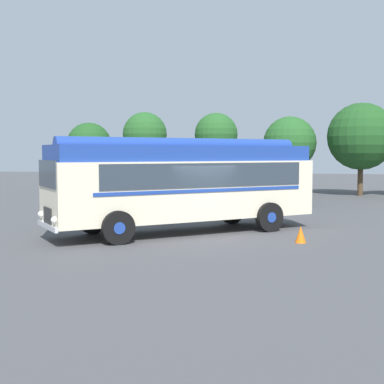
% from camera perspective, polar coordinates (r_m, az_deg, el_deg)
% --- Properties ---
extents(ground_plane, '(120.00, 120.00, 0.00)m').
position_cam_1_polar(ground_plane, '(19.22, 0.92, -4.62)').
color(ground_plane, '#474749').
extents(vintage_bus, '(9.39, 8.23, 3.49)m').
position_cam_1_polar(vintage_bus, '(19.63, -0.82, 1.13)').
color(vintage_bus, beige).
rests_on(vintage_bus, ground).
extents(car_near_left, '(2.28, 4.35, 1.66)m').
position_cam_1_polar(car_near_left, '(32.30, -0.33, 0.45)').
color(car_near_left, maroon).
rests_on(car_near_left, ground).
extents(car_mid_left, '(2.23, 4.33, 1.66)m').
position_cam_1_polar(car_mid_left, '(31.87, 3.84, 0.40)').
color(car_mid_left, silver).
rests_on(car_mid_left, ground).
extents(box_van, '(2.59, 5.87, 2.50)m').
position_cam_1_polar(box_van, '(31.35, 8.78, 1.24)').
color(box_van, navy).
rests_on(box_van, ground).
extents(tree_far_left, '(3.37, 3.37, 5.24)m').
position_cam_1_polar(tree_far_left, '(41.11, -10.91, 5.03)').
color(tree_far_left, '#4C3823').
rests_on(tree_far_left, ground).
extents(tree_left_of_centre, '(3.16, 3.16, 5.88)m').
position_cam_1_polar(tree_left_of_centre, '(38.64, -5.20, 6.20)').
color(tree_left_of_centre, '#4C3823').
rests_on(tree_left_of_centre, ground).
extents(tree_centre, '(3.14, 3.14, 5.86)m').
position_cam_1_polar(tree_centre, '(39.10, 2.55, 6.15)').
color(tree_centre, '#4C3823').
rests_on(tree_centre, ground).
extents(tree_right_of_centre, '(3.74, 3.74, 5.53)m').
position_cam_1_polar(tree_right_of_centre, '(38.65, 10.56, 5.10)').
color(tree_right_of_centre, '#4C3823').
rests_on(tree_right_of_centre, ground).
extents(tree_far_right, '(4.61, 4.61, 6.39)m').
position_cam_1_polar(tree_far_right, '(38.72, 17.72, 5.73)').
color(tree_far_right, '#4C3823').
rests_on(tree_far_right, ground).
extents(traffic_cone, '(0.36, 0.36, 0.55)m').
position_cam_1_polar(traffic_cone, '(17.91, 11.51, -4.46)').
color(traffic_cone, orange).
rests_on(traffic_cone, ground).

